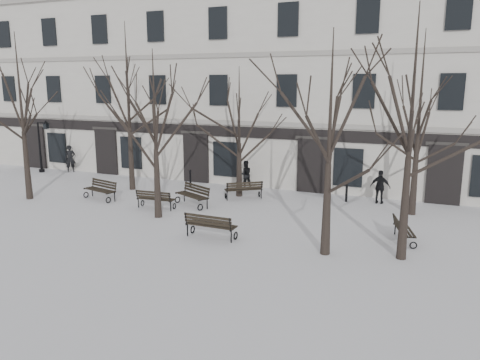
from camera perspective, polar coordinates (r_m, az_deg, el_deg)
The scene contains 21 objects.
ground at distance 19.68m, azimuth -7.09°, elevation -5.50°, with size 100.00×100.00×0.00m, color silver.
building at distance 30.71m, azimuth 4.89°, elevation 11.19°, with size 40.40×10.20×11.40m.
tree_0 at distance 25.57m, azimuth -25.21°, elevation 9.15°, with size 5.75×5.75×8.21m.
tree_1 at distance 20.23m, azimuth -10.37°, elevation 7.86°, with size 5.04×5.04×7.19m.
tree_2 at distance 15.65m, azimuth 10.94°, elevation 7.50°, with size 5.27×5.27×7.52m.
tree_3 at distance 15.87m, azimuth 20.27°, elevation 8.66°, with size 5.76×5.76×8.23m.
tree_4 at distance 26.04m, azimuth -13.54°, elevation 11.00°, with size 6.27×6.27×8.96m.
tree_5 at distance 23.83m, azimuth -0.10°, elevation 7.74°, with size 4.63×4.63×6.62m.
tree_6 at distance 21.74m, azimuth 21.13°, elevation 8.92°, with size 5.63×5.63×8.04m.
bench_0 at distance 24.69m, azimuth -16.61°, elevation -1.08°, with size 2.03×1.16×0.97m.
bench_1 at distance 22.25m, azimuth -10.28°, elevation -2.24°, with size 1.84×0.75×0.91m.
bench_2 at distance 17.81m, azimuth -3.63°, elevation -5.47°, with size 1.99×0.77×0.99m.
bench_3 at distance 22.55m, azimuth -5.74°, elevation -1.78°, with size 2.09×1.53×1.01m.
bench_4 at distance 23.72m, azimuth 0.46°, elevation -1.12°, with size 1.90×1.63×0.95m.
bench_5 at distance 18.50m, azimuth 19.21°, elevation -5.70°, with size 1.02×1.78×0.86m.
lamp_post at distance 33.24m, azimuth -22.97°, elevation 4.24°, with size 1.08×0.40×3.43m.
bollard_a at distance 26.80m, azimuth -6.09°, elevation 0.31°, with size 0.12×0.12×0.96m.
bollard_b at distance 23.75m, azimuth 12.87°, elevation -1.25°, with size 0.14×0.14×1.08m.
pedestrian_a at distance 33.04m, azimuth -19.88°, elevation 0.94°, with size 0.65×0.43×1.78m, color black.
pedestrian_b at distance 26.30m, azimuth 0.65°, elevation -0.99°, with size 0.76×0.59×1.56m, color black.
pedestrian_c at distance 23.98m, azimuth 16.61°, elevation -2.75°, with size 0.97×0.40×1.66m, color black.
Camera 1 is at (9.40, -16.28, 5.81)m, focal length 35.00 mm.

